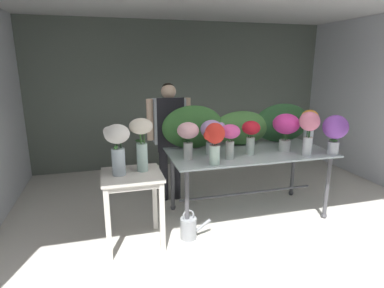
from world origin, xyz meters
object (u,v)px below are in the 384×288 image
(vase_lilac_tulips, at_px, (212,133))
(vase_violet_stock, at_px, (335,130))
(display_table_glass, at_px, (249,161))
(vase_sunset_ranunculus, at_px, (309,124))
(vase_scarlet_roses, at_px, (215,139))
(side_table_white, at_px, (132,185))
(vase_cream_lisianthus_tall, at_px, (141,138))
(vase_magenta_hydrangea, at_px, (286,127))
(vase_crimson_lilies, at_px, (251,133))
(watering_can, at_px, (189,228))
(florist, at_px, (169,130))
(vase_blush_anemones, at_px, (188,135))
(vase_white_roses_tall, at_px, (117,144))
(vase_fuchsia_snapdragons, at_px, (230,136))
(vase_rosy_dahlias, at_px, (309,127))

(vase_lilac_tulips, height_order, vase_violet_stock, vase_violet_stock)
(display_table_glass, relative_size, vase_sunset_ranunculus, 4.24)
(display_table_glass, height_order, vase_scarlet_roses, vase_scarlet_roses)
(side_table_white, distance_m, vase_cream_lisianthus_tall, 0.49)
(display_table_glass, bearing_deg, vase_sunset_ranunculus, 7.20)
(vase_magenta_hydrangea, relative_size, vase_crimson_lilies, 1.15)
(vase_scarlet_roses, relative_size, vase_cream_lisianthus_tall, 0.81)
(vase_scarlet_roses, xyz_separation_m, vase_cream_lisianthus_tall, (-0.75, 0.12, 0.03))
(vase_crimson_lilies, xyz_separation_m, watering_can, (-0.82, -0.26, -0.97))
(florist, relative_size, vase_magenta_hydrangea, 3.52)
(watering_can, bearing_deg, vase_blush_anemones, 76.58)
(vase_crimson_lilies, bearing_deg, watering_can, -162.81)
(vase_scarlet_roses, relative_size, vase_white_roses_tall, 0.87)
(vase_crimson_lilies, xyz_separation_m, vase_violet_stock, (0.96, -0.25, 0.04))
(vase_scarlet_roses, distance_m, vase_cream_lisianthus_tall, 0.76)
(side_table_white, bearing_deg, vase_cream_lisianthus_tall, 25.80)
(vase_scarlet_roses, bearing_deg, watering_can, -177.90)
(vase_crimson_lilies, relative_size, vase_fuchsia_snapdragons, 1.02)
(vase_scarlet_roses, bearing_deg, vase_sunset_ranunculus, 17.67)
(vase_magenta_hydrangea, relative_size, vase_violet_stock, 0.99)
(vase_sunset_ranunculus, height_order, vase_scarlet_roses, vase_sunset_ranunculus)
(vase_rosy_dahlias, distance_m, vase_scarlet_roses, 1.16)
(vase_magenta_hydrangea, distance_m, vase_violet_stock, 0.55)
(vase_violet_stock, bearing_deg, vase_lilac_tulips, 164.81)
(vase_rosy_dahlias, xyz_separation_m, vase_sunset_ranunculus, (0.34, 0.46, -0.07))
(vase_blush_anemones, distance_m, vase_sunset_ranunculus, 1.73)
(florist, height_order, watering_can, florist)
(florist, height_order, vase_white_roses_tall, florist)
(side_table_white, relative_size, vase_fuchsia_snapdragons, 1.99)
(vase_sunset_ranunculus, bearing_deg, watering_can, -164.71)
(vase_lilac_tulips, xyz_separation_m, vase_violet_stock, (1.40, -0.38, 0.03))
(watering_can, bearing_deg, vase_lilac_tulips, 44.91)
(vase_fuchsia_snapdragons, relative_size, vase_scarlet_roses, 0.88)
(vase_blush_anemones, distance_m, vase_white_roses_tall, 0.81)
(vase_white_roses_tall, distance_m, watering_can, 1.22)
(side_table_white, height_order, vase_scarlet_roses, vase_scarlet_roses)
(vase_sunset_ranunculus, distance_m, vase_magenta_hydrangea, 0.52)
(vase_rosy_dahlias, bearing_deg, vase_white_roses_tall, 178.92)
(vase_rosy_dahlias, distance_m, vase_crimson_lilies, 0.66)
(vase_white_roses_tall, bearing_deg, display_table_glass, 10.76)
(vase_cream_lisianthus_tall, bearing_deg, watering_can, -15.25)
(vase_rosy_dahlias, height_order, vase_sunset_ranunculus, vase_rosy_dahlias)
(vase_crimson_lilies, distance_m, vase_scarlet_roses, 0.59)
(florist, height_order, vase_violet_stock, florist)
(vase_rosy_dahlias, xyz_separation_m, vase_scarlet_roses, (-1.16, -0.02, -0.07))
(side_table_white, bearing_deg, vase_magenta_hydrangea, 6.40)
(vase_violet_stock, bearing_deg, watering_can, -179.92)
(side_table_white, bearing_deg, vase_blush_anemones, 17.67)
(florist, bearing_deg, vase_cream_lisianthus_tall, -116.89)
(vase_rosy_dahlias, bearing_deg, vase_magenta_hydrangea, 118.34)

